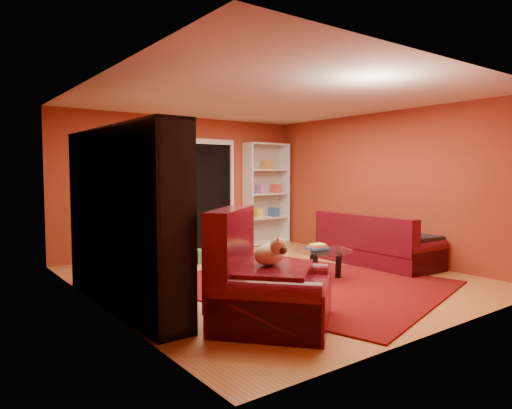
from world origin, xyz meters
TOP-DOWN VIEW (x-y plane):
  - floor at (0.00, 0.00)m, footprint 5.00×5.50m
  - ceiling at (0.00, 0.00)m, footprint 5.00×5.50m
  - wall_back at (0.00, 2.77)m, footprint 5.00×0.05m
  - wall_left at (-2.52, 0.00)m, footprint 0.05×5.50m
  - wall_right at (2.52, 0.00)m, footprint 0.05×5.50m
  - doorway at (0.60, 2.73)m, footprint 1.06×0.60m
  - rug at (0.10, -0.61)m, footprint 3.81×4.15m
  - media_unit at (-2.27, -0.12)m, footprint 0.45×2.67m
  - christmas_tree at (-0.96, 1.71)m, footprint 1.40×1.40m
  - gift_box_teal at (-1.10, 1.56)m, footprint 0.34×0.34m
  - gift_box_green at (-0.28, 1.54)m, footprint 0.28×0.28m
  - white_bookshelf at (1.89, 2.57)m, footprint 1.03×0.39m
  - armchair at (-1.29, -1.64)m, footprint 1.71×1.71m
  - dog at (-1.29, -1.57)m, footprint 0.50×0.49m
  - sofa at (2.02, -0.29)m, footprint 0.97×2.06m
  - coffee_table at (0.49, -0.53)m, footprint 0.93×0.93m
  - acrylic_chair at (-0.15, 0.72)m, footprint 0.52×0.54m

SIDE VIEW (x-z plane):
  - floor at x=0.00m, z-range -0.05..0.00m
  - rug at x=0.10m, z-range 0.00..0.02m
  - gift_box_green at x=-0.28m, z-range 0.00..0.23m
  - gift_box_teal at x=-1.10m, z-range 0.00..0.29m
  - coffee_table at x=0.49m, z-range -0.04..0.49m
  - acrylic_chair at x=-0.15m, z-range 0.00..0.78m
  - sofa at x=2.02m, z-range 0.00..0.87m
  - armchair at x=-1.29m, z-range 0.00..0.95m
  - dog at x=-1.29m, z-range 0.55..0.86m
  - media_unit at x=-2.27m, z-range 0.00..2.04m
  - christmas_tree at x=-0.96m, z-range -0.03..2.09m
  - doorway at x=0.60m, z-range -0.03..2.13m
  - white_bookshelf at x=1.89m, z-range -0.03..2.18m
  - wall_back at x=0.00m, z-range 0.00..2.60m
  - wall_left at x=-2.52m, z-range 0.00..2.60m
  - wall_right at x=2.52m, z-range 0.00..2.60m
  - ceiling at x=0.00m, z-range 2.60..2.65m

